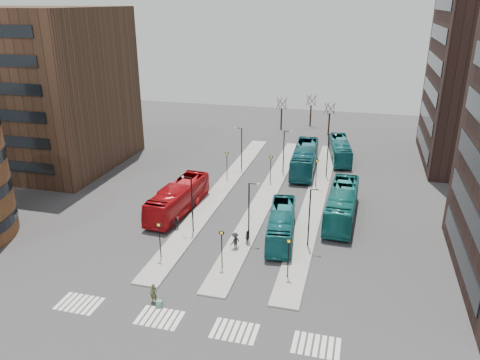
% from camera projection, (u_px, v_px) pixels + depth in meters
% --- Properties ---
extents(ground, '(160.00, 160.00, 0.00)m').
position_uv_depth(ground, '(149.00, 356.00, 32.09)').
color(ground, '#303032').
rests_on(ground, ground).
extents(island_left, '(2.50, 45.00, 0.15)m').
position_uv_depth(island_left, '(221.00, 189.00, 60.07)').
color(island_left, gray).
rests_on(island_left, ground).
extents(island_mid, '(2.50, 45.00, 0.15)m').
position_uv_depth(island_mid, '(267.00, 194.00, 58.63)').
color(island_mid, gray).
rests_on(island_mid, ground).
extents(island_right, '(2.50, 45.00, 0.15)m').
position_uv_depth(island_right, '(315.00, 199.00, 57.19)').
color(island_right, gray).
rests_on(island_right, ground).
extents(suitcase, '(0.51, 0.43, 0.56)m').
position_uv_depth(suitcase, '(159.00, 304.00, 37.14)').
color(suitcase, '#1A4790').
rests_on(suitcase, ground).
extents(red_bus, '(3.68, 12.07, 3.31)m').
position_uv_depth(red_bus, '(178.00, 198.00, 53.44)').
color(red_bus, '#AF0D12').
rests_on(red_bus, ground).
extents(teal_bus_a, '(3.66, 10.71, 2.92)m').
position_uv_depth(teal_bus_a, '(281.00, 224.00, 47.61)').
color(teal_bus_a, '#146066').
rests_on(teal_bus_a, ground).
extents(teal_bus_b, '(3.57, 12.98, 3.58)m').
position_uv_depth(teal_bus_b, '(305.00, 159.00, 66.33)').
color(teal_bus_b, '#13535F').
rests_on(teal_bus_b, ground).
extents(teal_bus_c, '(3.27, 12.43, 3.44)m').
position_uv_depth(teal_bus_c, '(342.00, 204.00, 51.74)').
color(teal_bus_c, '#156967').
rests_on(teal_bus_c, ground).
extents(teal_bus_d, '(4.22, 11.27, 3.06)m').
position_uv_depth(teal_bus_d, '(340.00, 150.00, 71.02)').
color(teal_bus_d, '#156369').
rests_on(teal_bus_d, ground).
extents(traveller, '(0.62, 0.41, 1.70)m').
position_uv_depth(traveller, '(154.00, 293.00, 37.46)').
color(traveller, '#44462A').
rests_on(traveller, ground).
extents(commuter_a, '(0.87, 0.78, 1.49)m').
position_uv_depth(commuter_a, '(176.00, 224.00, 49.39)').
color(commuter_a, black).
rests_on(commuter_a, ground).
extents(commuter_b, '(0.70, 0.97, 1.53)m').
position_uv_depth(commuter_b, '(247.00, 238.00, 46.40)').
color(commuter_b, black).
rests_on(commuter_b, ground).
extents(commuter_c, '(1.14, 1.33, 1.78)m').
position_uv_depth(commuter_c, '(235.00, 241.00, 45.51)').
color(commuter_c, black).
rests_on(commuter_c, ground).
extents(crosswalk_stripes, '(22.35, 2.40, 0.01)m').
position_uv_depth(crosswalk_stripes, '(193.00, 324.00, 35.28)').
color(crosswalk_stripes, silver).
rests_on(crosswalk_stripes, ground).
extents(office_block, '(25.00, 20.12, 22.00)m').
position_uv_depth(office_block, '(28.00, 88.00, 66.93)').
color(office_block, '#452E20').
rests_on(office_block, ground).
extents(sign_poles, '(12.45, 22.12, 3.65)m').
position_uv_depth(sign_poles, '(251.00, 198.00, 51.58)').
color(sign_poles, black).
rests_on(sign_poles, ground).
extents(lamp_posts, '(14.04, 20.24, 6.12)m').
position_uv_depth(lamp_posts, '(269.00, 174.00, 55.41)').
color(lamp_posts, black).
rests_on(lamp_posts, ground).
extents(bare_trees, '(10.97, 8.14, 5.90)m').
position_uv_depth(bare_trees, '(307.00, 116.00, 86.96)').
color(bare_trees, black).
rests_on(bare_trees, ground).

